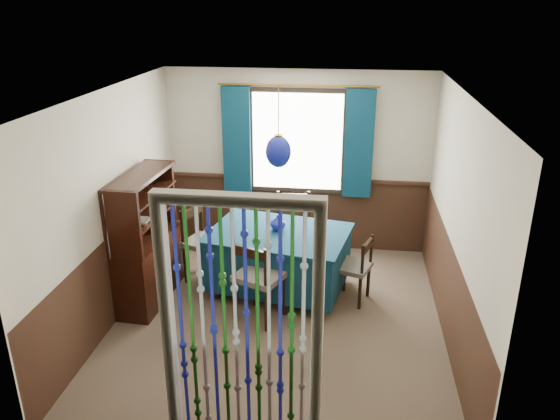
# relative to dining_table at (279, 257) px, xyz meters

# --- Properties ---
(floor) EXTENTS (4.00, 4.00, 0.00)m
(floor) POSITION_rel_dining_table_xyz_m (0.08, -0.67, -0.45)
(floor) COLOR brown
(floor) RESTS_ON ground
(ceiling) EXTENTS (4.00, 4.00, 0.00)m
(ceiling) POSITION_rel_dining_table_xyz_m (0.08, -0.67, 2.05)
(ceiling) COLOR silver
(ceiling) RESTS_ON ground
(wall_back) EXTENTS (3.60, 0.00, 3.60)m
(wall_back) POSITION_rel_dining_table_xyz_m (0.08, 1.33, 0.80)
(wall_back) COLOR beige
(wall_back) RESTS_ON ground
(wall_front) EXTENTS (3.60, 0.00, 3.60)m
(wall_front) POSITION_rel_dining_table_xyz_m (0.08, -2.67, 0.80)
(wall_front) COLOR beige
(wall_front) RESTS_ON ground
(wall_left) EXTENTS (0.00, 4.00, 4.00)m
(wall_left) POSITION_rel_dining_table_xyz_m (-1.72, -0.67, 0.80)
(wall_left) COLOR beige
(wall_left) RESTS_ON ground
(wall_right) EXTENTS (0.00, 4.00, 4.00)m
(wall_right) POSITION_rel_dining_table_xyz_m (1.88, -0.67, 0.80)
(wall_right) COLOR beige
(wall_right) RESTS_ON ground
(wainscot_back) EXTENTS (3.60, 0.00, 3.60)m
(wainscot_back) POSITION_rel_dining_table_xyz_m (0.08, 1.32, 0.05)
(wainscot_back) COLOR #382115
(wainscot_back) RESTS_ON ground
(wainscot_front) EXTENTS (3.60, 0.00, 3.60)m
(wainscot_front) POSITION_rel_dining_table_xyz_m (0.08, -2.65, 0.05)
(wainscot_front) COLOR #382115
(wainscot_front) RESTS_ON ground
(wainscot_left) EXTENTS (0.00, 4.00, 4.00)m
(wainscot_left) POSITION_rel_dining_table_xyz_m (-1.70, -0.67, 0.05)
(wainscot_left) COLOR #382115
(wainscot_left) RESTS_ON ground
(wainscot_right) EXTENTS (0.00, 4.00, 4.00)m
(wainscot_right) POSITION_rel_dining_table_xyz_m (1.87, -0.67, 0.05)
(wainscot_right) COLOR #382115
(wainscot_right) RESTS_ON ground
(window) EXTENTS (1.32, 0.12, 1.42)m
(window) POSITION_rel_dining_table_xyz_m (0.08, 1.28, 1.10)
(window) COLOR black
(window) RESTS_ON wall_back
(doorway) EXTENTS (1.16, 0.12, 2.18)m
(doorway) POSITION_rel_dining_table_xyz_m (0.08, -2.61, 0.60)
(doorway) COLOR silver
(doorway) RESTS_ON ground
(dining_table) EXTENTS (1.79, 1.39, 0.77)m
(dining_table) POSITION_rel_dining_table_xyz_m (0.00, 0.00, 0.00)
(dining_table) COLOR #0D3145
(dining_table) RESTS_ON floor
(chair_near) EXTENTS (0.62, 0.61, 0.97)m
(chair_near) POSITION_rel_dining_table_xyz_m (-0.13, -0.67, 0.07)
(chair_near) COLOR black
(chair_near) RESTS_ON floor
(chair_far) EXTENTS (0.53, 0.51, 0.98)m
(chair_far) POSITION_rel_dining_table_xyz_m (0.10, 0.72, 0.07)
(chair_far) COLOR black
(chair_far) RESTS_ON floor
(chair_left) EXTENTS (0.59, 0.61, 0.97)m
(chair_left) POSITION_rel_dining_table_xyz_m (-0.96, 0.17, 0.06)
(chair_left) COLOR black
(chair_left) RESTS_ON floor
(chair_right) EXTENTS (0.49, 0.50, 0.81)m
(chair_right) POSITION_rel_dining_table_xyz_m (0.91, -0.12, -0.02)
(chair_right) COLOR black
(chair_right) RESTS_ON floor
(sideboard) EXTENTS (0.47, 1.20, 1.54)m
(sideboard) POSITION_rel_dining_table_xyz_m (-1.49, -0.37, 0.10)
(sideboard) COLOR black
(sideboard) RESTS_ON floor
(pendant_lamp) EXTENTS (0.29, 0.29, 0.92)m
(pendant_lamp) POSITION_rel_dining_table_xyz_m (0.00, -0.00, 1.31)
(pendant_lamp) COLOR olive
(pendant_lamp) RESTS_ON ceiling
(vase_table) EXTENTS (0.18, 0.18, 0.17)m
(vase_table) POSITION_rel_dining_table_xyz_m (-0.02, 0.07, 0.41)
(vase_table) COLOR navy
(vase_table) RESTS_ON dining_table
(bowl_shelf) EXTENTS (0.25, 0.25, 0.06)m
(bowl_shelf) POSITION_rel_dining_table_xyz_m (-1.43, -0.61, 0.64)
(bowl_shelf) COLOR beige
(bowl_shelf) RESTS_ON sideboard
(vase_sideboard) EXTENTS (0.21, 0.21, 0.18)m
(vase_sideboard) POSITION_rel_dining_table_xyz_m (-1.43, -0.11, 0.42)
(vase_sideboard) COLOR beige
(vase_sideboard) RESTS_ON sideboard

